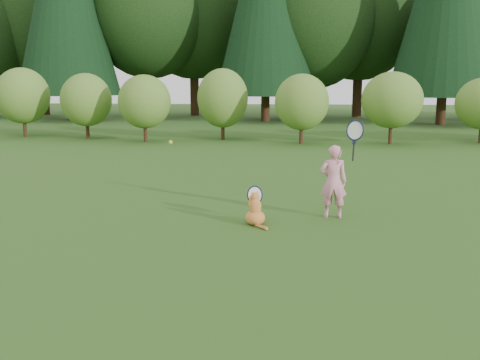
# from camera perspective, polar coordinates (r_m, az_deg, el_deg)

# --- Properties ---
(ground) EXTENTS (100.00, 100.00, 0.00)m
(ground) POSITION_cam_1_polar(r_m,az_deg,el_deg) (7.87, -2.09, -6.03)
(ground) COLOR #1E4F16
(ground) RESTS_ON ground
(shrub_row) EXTENTS (28.00, 3.00, 2.80)m
(shrub_row) POSITION_cam_1_polar(r_m,az_deg,el_deg) (20.52, 3.16, 8.02)
(shrub_row) COLOR #5C7925
(shrub_row) RESTS_ON ground
(child) EXTENTS (0.68, 0.41, 1.83)m
(child) POSITION_cam_1_polar(r_m,az_deg,el_deg) (8.95, 10.01, 0.02)
(child) COLOR pink
(child) RESTS_ON ground
(cat) EXTENTS (0.46, 0.74, 0.73)m
(cat) POSITION_cam_1_polar(r_m,az_deg,el_deg) (8.47, 1.63, -2.92)
(cat) COLOR orange
(cat) RESTS_ON ground
(tennis_ball) EXTENTS (0.07, 0.07, 0.07)m
(tennis_ball) POSITION_cam_1_polar(r_m,az_deg,el_deg) (9.02, -7.42, 4.02)
(tennis_ball) COLOR #BCDC19
(tennis_ball) RESTS_ON ground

